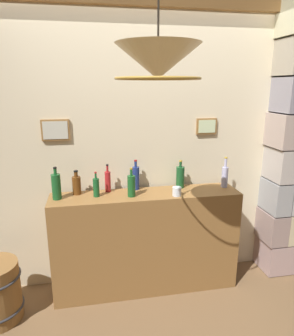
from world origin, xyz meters
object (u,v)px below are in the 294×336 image
object	(u,v)px
liquor_bottle_port	(180,177)
liquor_bottle_brandy	(56,186)
pendant_lamp	(158,63)
liquor_bottle_whiskey	(108,181)
liquor_bottle_rum	(225,176)
liquor_bottle_vodka	(131,186)
liquor_bottle_gin	(136,178)
glass_tumbler_rocks	(177,191)
liquor_bottle_rye	(77,185)
liquor_bottle_scotch	(96,187)

from	to	relation	value
liquor_bottle_port	liquor_bottle_brandy	xyz separation A→B (m)	(-1.11, -0.10, 0.01)
liquor_bottle_port	pendant_lamp	world-z (taller)	pendant_lamp
liquor_bottle_whiskey	liquor_bottle_rum	world-z (taller)	liquor_bottle_rum
liquor_bottle_vodka	liquor_bottle_gin	xyz separation A→B (m)	(0.07, 0.18, 0.01)
liquor_bottle_port	liquor_bottle_whiskey	bearing A→B (deg)	179.30
liquor_bottle_vodka	pendant_lamp	xyz separation A→B (m)	(0.07, -0.69, 0.96)
liquor_bottle_whiskey	liquor_bottle_brandy	distance (m)	0.45
liquor_bottle_vodka	liquor_bottle_brandy	xyz separation A→B (m)	(-0.63, 0.05, 0.02)
liquor_bottle_gin	pendant_lamp	distance (m)	1.29
liquor_bottle_port	glass_tumbler_rocks	bearing A→B (deg)	-113.48
liquor_bottle_rye	liquor_bottle_gin	size ratio (longest dim) A/B	0.78
glass_tumbler_rocks	pendant_lamp	world-z (taller)	pendant_lamp
liquor_bottle_rye	pendant_lamp	bearing A→B (deg)	-57.28
liquor_bottle_brandy	liquor_bottle_scotch	distance (m)	0.33
liquor_bottle_vodka	glass_tumbler_rocks	size ratio (longest dim) A/B	3.25
liquor_bottle_port	glass_tumbler_rocks	xyz separation A→B (m)	(-0.09, -0.21, -0.07)
liquor_bottle_gin	pendant_lamp	size ratio (longest dim) A/B	0.44
liquor_bottle_vodka	pendant_lamp	world-z (taller)	pendant_lamp
liquor_bottle_gin	liquor_bottle_rum	bearing A→B (deg)	-5.98
liquor_bottle_brandy	liquor_bottle_rum	bearing A→B (deg)	1.52
liquor_bottle_port	glass_tumbler_rocks	distance (m)	0.24
liquor_bottle_whiskey	pendant_lamp	distance (m)	1.31
liquor_bottle_brandy	liquor_bottle_gin	bearing A→B (deg)	10.44
liquor_bottle_rum	liquor_bottle_brandy	xyz separation A→B (m)	(-1.53, -0.04, 0.00)
liquor_bottle_brandy	liquor_bottle_whiskey	bearing A→B (deg)	14.45
liquor_bottle_rum	liquor_bottle_gin	xyz separation A→B (m)	(-0.84, 0.09, 0.00)
liquor_bottle_rye	liquor_bottle_gin	distance (m)	0.54
liquor_bottle_port	liquor_bottle_rum	size ratio (longest dim) A/B	0.91
liquor_bottle_vodka	pendant_lamp	distance (m)	1.19
liquor_bottle_rum	liquor_bottle_brandy	size ratio (longest dim) A/B	1.03
liquor_bottle_gin	glass_tumbler_rocks	xyz separation A→B (m)	(0.33, -0.24, -0.07)
liquor_bottle_rye	pendant_lamp	size ratio (longest dim) A/B	0.34
liquor_bottle_brandy	glass_tumbler_rocks	distance (m)	1.03
liquor_bottle_whiskey	pendant_lamp	xyz separation A→B (m)	(0.26, -0.86, 0.96)
liquor_bottle_rum	glass_tumbler_rocks	size ratio (longest dim) A/B	3.68
liquor_bottle_whiskey	pendant_lamp	size ratio (longest dim) A/B	0.40
liquor_bottle_rum	liquor_bottle_scotch	world-z (taller)	liquor_bottle_rum
liquor_bottle_vodka	liquor_bottle_scotch	xyz separation A→B (m)	(-0.30, 0.05, -0.01)
liquor_bottle_whiskey	liquor_bottle_rum	distance (m)	1.10
liquor_bottle_vodka	liquor_bottle_whiskey	bearing A→B (deg)	139.96
glass_tumbler_rocks	pendant_lamp	xyz separation A→B (m)	(-0.32, -0.64, 1.02)
liquor_bottle_scotch	glass_tumbler_rocks	bearing A→B (deg)	-9.01
pendant_lamp	glass_tumbler_rocks	bearing A→B (deg)	63.17
liquor_bottle_scotch	liquor_bottle_vodka	bearing A→B (deg)	-9.82
liquor_bottle_vodka	liquor_bottle_port	bearing A→B (deg)	17.63
pendant_lamp	liquor_bottle_rum	bearing A→B (deg)	43.35
liquor_bottle_gin	liquor_bottle_vodka	bearing A→B (deg)	-110.24
liquor_bottle_rum	liquor_bottle_scotch	bearing A→B (deg)	-178.18
liquor_bottle_whiskey	liquor_bottle_brandy	size ratio (longest dim) A/B	0.91
liquor_bottle_port	pendant_lamp	size ratio (longest dim) A/B	0.41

